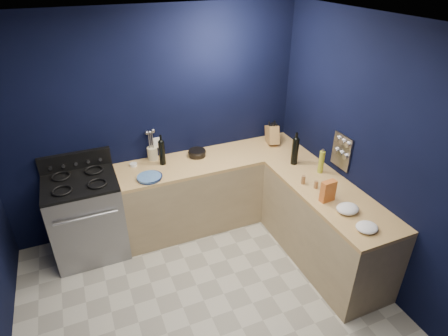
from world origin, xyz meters
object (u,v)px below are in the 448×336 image
knife_block (272,135)px  crouton_bag (328,191)px  plate_stack (149,178)px  utensil_crock (152,153)px  gas_range (87,218)px

knife_block → crouton_bag: (-0.13, -1.35, -0.01)m
plate_stack → utensil_crock: size_ratio=1.72×
utensil_crock → crouton_bag: crouton_bag is taller
plate_stack → crouton_bag: bearing=-35.4°
knife_block → crouton_bag: bearing=-83.9°
gas_range → plate_stack: bearing=-12.8°
gas_range → utensil_crock: bearing=17.6°
gas_range → utensil_crock: (0.85, 0.27, 0.52)m
gas_range → utensil_crock: utensil_crock is taller
gas_range → crouton_bag: (2.23, -1.25, 0.55)m
plate_stack → knife_block: knife_block is taller
knife_block → gas_range: bearing=-165.7°
gas_range → utensil_crock: 1.03m
gas_range → crouton_bag: crouton_bag is taller
gas_range → knife_block: 2.44m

